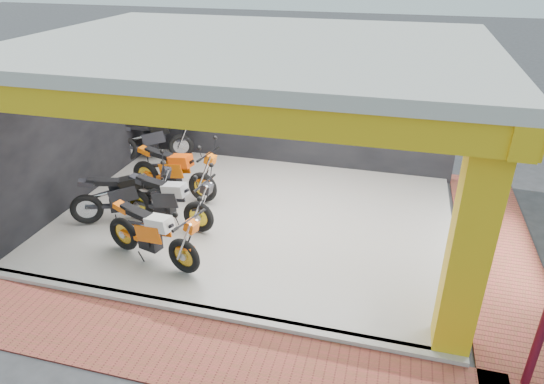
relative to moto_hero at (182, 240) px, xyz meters
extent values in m
plane|color=#2D2D30|center=(0.59, 0.21, -0.77)|extent=(80.00, 80.00, 0.00)
cube|color=beige|center=(0.59, 2.21, -0.72)|extent=(8.00, 6.00, 0.10)
cube|color=beige|center=(0.59, 2.21, 2.83)|extent=(8.40, 6.40, 0.20)
cube|color=black|center=(0.59, 5.31, 0.98)|extent=(8.20, 0.20, 3.50)
cube|color=black|center=(-3.51, 2.21, 0.98)|extent=(0.20, 6.20, 3.50)
cube|color=gold|center=(4.34, -0.54, 0.98)|extent=(0.50, 0.50, 3.50)
cube|color=gold|center=(0.59, -0.79, 2.53)|extent=(8.40, 0.30, 0.40)
cube|color=gold|center=(4.59, 2.21, 2.53)|extent=(0.30, 6.40, 0.40)
cube|color=beige|center=(0.59, -0.81, -0.72)|extent=(8.00, 0.20, 0.10)
cube|color=#953A31|center=(0.59, -1.59, -0.76)|extent=(9.00, 1.40, 0.03)
cube|color=#953A31|center=(5.39, 2.21, -0.76)|extent=(1.40, 7.00, 0.03)
camera|label=1|loc=(3.25, -6.27, 4.38)|focal=32.00mm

